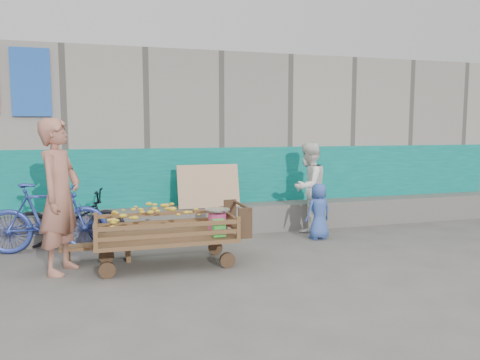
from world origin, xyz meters
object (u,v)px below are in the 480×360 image
object	(u,v)px
bench	(98,249)
bicycle_dark	(69,219)
woman	(308,187)
child	(319,211)
bicycle_blue	(47,218)
banana_cart	(163,223)
vendor_man	(60,196)

from	to	relation	value
bench	bicycle_dark	xyz separation A→B (m)	(-0.39, 0.93, 0.25)
bench	woman	xyz separation A→B (m)	(3.38, 0.92, 0.58)
bicycle_dark	woman	bearing A→B (deg)	-80.94
child	bicycle_blue	bearing A→B (deg)	-15.63
banana_cart	bench	size ratio (longest dim) A/B	2.02
bench	child	bearing A→B (deg)	6.20
bench	bicycle_blue	size ratio (longest dim) A/B	0.58
banana_cart	child	bearing A→B (deg)	16.74
vendor_man	woman	bearing A→B (deg)	-49.22
banana_cart	bicycle_dark	distance (m)	1.78
bicycle_dark	vendor_man	bearing A→B (deg)	-171.54
bench	child	xyz separation A→B (m)	(3.30, 0.36, 0.27)
woman	vendor_man	bearing A→B (deg)	-16.90
child	bicycle_dark	distance (m)	3.74
bench	woman	distance (m)	3.55
banana_cart	vendor_man	distance (m)	1.26
woman	child	world-z (taller)	woman
banana_cart	child	xyz separation A→B (m)	(2.51, 0.76, -0.11)
child	bicycle_blue	xyz separation A→B (m)	(-3.97, 0.37, 0.05)
bicycle_blue	bench	bearing A→B (deg)	-135.22
vendor_man	woman	distance (m)	3.99
banana_cart	child	distance (m)	2.63
bench	bicycle_dark	size ratio (longest dim) A/B	0.58
woman	bicycle_dark	world-z (taller)	woman
vendor_man	bicycle_blue	world-z (taller)	vendor_man
child	vendor_man	bearing A→B (deg)	-0.13
bench	child	world-z (taller)	child
vendor_man	bicycle_dark	bearing A→B (deg)	22.11
bicycle_blue	vendor_man	bearing A→B (deg)	-163.76
banana_cart	bicycle_dark	size ratio (longest dim) A/B	1.18
woman	bicycle_blue	size ratio (longest dim) A/B	0.92
bicycle_dark	bicycle_blue	bearing A→B (deg)	135.01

